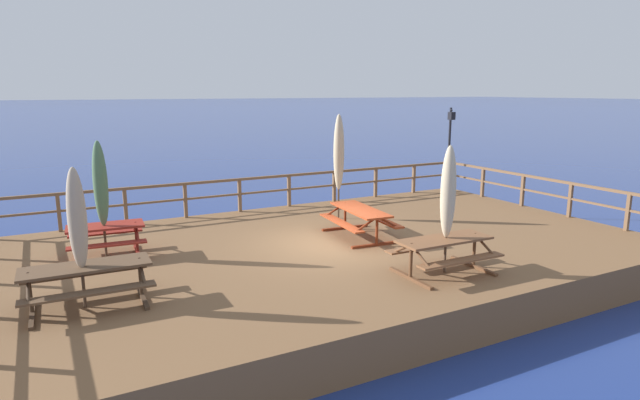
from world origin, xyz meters
TOP-DOWN VIEW (x-y plane):
  - ground_plane at (0.00, 0.00)m, footprint 600.00×600.00m
  - wooden_deck at (0.00, 0.00)m, footprint 15.94×9.40m
  - railing_waterside_far at (-0.00, 4.55)m, footprint 15.74×0.10m
  - railing_side_right at (7.82, 0.00)m, footprint 0.10×9.20m
  - picnic_table_back_right at (-5.21, 1.51)m, footprint 1.79×1.53m
  - picnic_table_mid_centre at (-5.86, -1.41)m, footprint 2.23×1.46m
  - picnic_table_mid_right at (0.98, -3.05)m, footprint 2.09×1.44m
  - picnic_table_mid_left at (0.94, 0.21)m, footprint 1.58×2.29m
  - patio_umbrella_tall_mid_right at (-5.24, 1.47)m, footprint 0.32×0.32m
  - patio_umbrella_tall_back_left at (-5.93, -1.45)m, footprint 0.32×0.32m
  - patio_umbrella_tall_front at (1.04, -3.03)m, footprint 0.32×0.32m
  - patio_umbrella_short_mid at (1.48, 2.29)m, footprint 0.32×0.32m
  - lamp_post_hooked at (7.15, 3.85)m, footprint 0.49×0.58m

SIDE VIEW (x-z plane):
  - ground_plane at x=0.00m, z-range 0.00..0.00m
  - wooden_deck at x=0.00m, z-range 0.00..0.88m
  - picnic_table_back_right at x=-5.21m, z-range 1.04..1.82m
  - picnic_table_mid_right at x=0.98m, z-range 1.05..1.83m
  - picnic_table_mid_left at x=0.94m, z-range 1.06..1.83m
  - picnic_table_mid_centre at x=-5.86m, z-range 1.06..1.83m
  - railing_side_right at x=7.82m, z-range 1.08..2.17m
  - railing_waterside_far at x=0.00m, z-range 1.08..2.17m
  - patio_umbrella_tall_back_left at x=-5.93m, z-range 1.22..3.77m
  - patio_umbrella_tall_front at x=1.04m, z-range 1.25..3.97m
  - patio_umbrella_tall_mid_right at x=-5.24m, z-range 1.25..3.98m
  - patio_umbrella_short_mid at x=1.48m, z-range 1.31..4.45m
  - lamp_post_hooked at x=7.15m, z-range 1.39..4.59m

